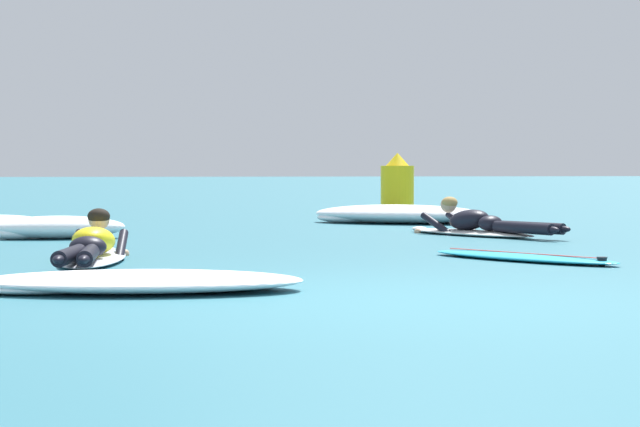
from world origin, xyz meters
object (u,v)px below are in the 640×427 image
object	(u,v)px
surfer_far	(479,225)
channel_marker_buoy	(397,189)
drifting_surfboard	(525,257)
surfer_near	(92,248)

from	to	relation	value
surfer_far	channel_marker_buoy	bearing A→B (deg)	88.75
drifting_surfboard	surfer_near	bearing A→B (deg)	177.60
drifting_surfboard	channel_marker_buoy	xyz separation A→B (m)	(0.63, 10.72, 0.42)
drifting_surfboard	channel_marker_buoy	world-z (taller)	channel_marker_buoy
surfer_near	drifting_surfboard	size ratio (longest dim) A/B	1.32
surfer_near	surfer_far	size ratio (longest dim) A/B	1.09
surfer_near	drifting_surfboard	world-z (taller)	surfer_near
channel_marker_buoy	surfer_near	bearing A→B (deg)	-114.17
drifting_surfboard	surfer_far	bearing A→B (deg)	82.75
surfer_far	channel_marker_buoy	distance (m)	6.92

